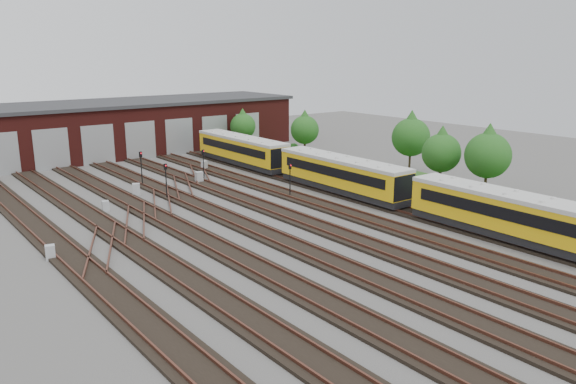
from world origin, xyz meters
TOP-DOWN VIEW (x-y plane):
  - ground at (0.00, 0.00)m, footprint 120.00×120.00m
  - track_network at (-0.17, 0.59)m, footprint 30.40×70.00m
  - maintenance_shed at (-0.01, 39.97)m, footprint 51.00×12.50m
  - grass_verge at (19.00, 10.00)m, footprint 8.00×55.00m
  - metro_train at (10.00, 7.26)m, footprint 2.71×46.33m
  - signal_mast_0 at (-2.96, 15.19)m, footprint 0.25×0.24m
  - signal_mast_1 at (-2.73, 20.76)m, footprint 0.27×0.26m
  - signal_mast_2 at (5.87, 9.38)m, footprint 0.27×0.26m
  - signal_mast_3 at (3.59, 20.37)m, footprint 0.27×0.26m
  - relay_cabinet_0 at (-15.00, 6.26)m, footprint 0.65×0.59m
  - relay_cabinet_1 at (-4.50, 18.02)m, footprint 0.80×0.75m
  - relay_cabinet_2 at (-8.48, 14.70)m, footprint 0.59×0.52m
  - relay_cabinet_3 at (5.75, 24.07)m, footprint 0.72×0.67m
  - relay_cabinet_4 at (2.22, 18.88)m, footprint 0.68×0.57m
  - tree_0 at (16.00, 32.05)m, footprint 3.24×3.24m
  - tree_1 at (19.34, 23.70)m, footprint 3.40×3.40m
  - tree_2 at (21.96, 9.70)m, footprint 3.94×3.94m
  - tree_3 at (18.60, 3.31)m, footprint 3.53×3.53m
  - tree_4 at (19.03, -1.13)m, footprint 3.90×3.90m
  - bush_0 at (16.00, -2.03)m, footprint 1.43×1.43m
  - bush_1 at (19.80, 26.46)m, footprint 1.40×1.40m
  - bush_2 at (20.21, 34.86)m, footprint 1.54×1.54m

SIDE VIEW (x-z plane):
  - ground at x=0.00m, z-range 0.00..0.00m
  - grass_verge at x=19.00m, z-range 0.00..0.05m
  - track_network at x=-0.17m, z-range -0.06..0.27m
  - relay_cabinet_2 at x=-8.48m, z-range 0.00..0.86m
  - relay_cabinet_0 at x=-15.00m, z-range 0.00..0.94m
  - relay_cabinet_3 at x=5.75m, z-range 0.00..0.96m
  - relay_cabinet_1 at x=-4.50m, z-range 0.00..1.07m
  - relay_cabinet_4 at x=2.22m, z-range 0.00..1.10m
  - bush_1 at x=19.80m, z-range 0.00..1.40m
  - bush_0 at x=16.00m, z-range 0.00..1.43m
  - bush_2 at x=20.21m, z-range 0.00..1.54m
  - metro_train at x=10.00m, z-range 0.37..3.32m
  - signal_mast_3 at x=3.59m, z-range 0.41..3.31m
  - signal_mast_2 at x=5.87m, z-range 0.42..3.35m
  - signal_mast_0 at x=-2.96m, z-range 0.44..3.53m
  - signal_mast_1 at x=-2.73m, z-range 0.45..3.78m
  - maintenance_shed at x=-0.01m, z-range 0.03..6.38m
  - tree_0 at x=16.00m, z-range 0.76..6.13m
  - tree_1 at x=19.34m, z-range 0.80..6.43m
  - tree_3 at x=18.60m, z-range 0.83..6.68m
  - tree_4 at x=19.03m, z-range 0.92..7.39m
  - tree_2 at x=21.96m, z-range 0.93..7.45m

